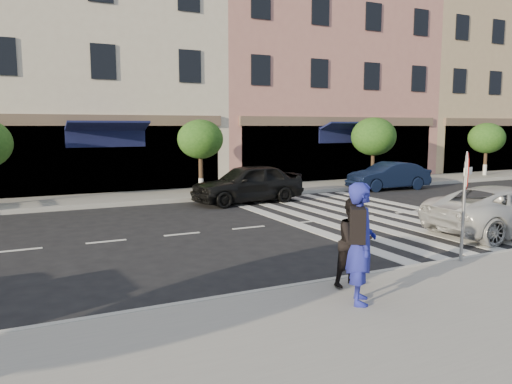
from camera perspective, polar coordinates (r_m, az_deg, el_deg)
name	(u,v)px	position (r m, az deg, el deg)	size (l,w,h in m)	color
ground	(243,273)	(10.11, -1.45, -9.23)	(120.00, 120.00, 0.00)	black
sidewalk_near	(361,342)	(7.05, 11.89, -16.39)	(60.00, 4.50, 0.15)	gray
sidewalk_far	(128,198)	(20.40, -14.43, -0.69)	(60.00, 3.00, 0.15)	gray
building_centre	(88,72)	(26.17, -18.67, 12.84)	(11.00, 9.00, 11.00)	beige
building_east_mid	(300,64)	(30.32, 5.11, 14.32)	(13.00, 9.00, 13.00)	tan
building_east_far	(454,81)	(38.21, 21.71, 11.67)	(12.00, 9.00, 12.00)	tan
street_tree_c	(200,140)	(20.83, -6.37, 5.97)	(1.90, 1.90, 3.04)	#473323
street_tree_ea	(374,137)	(25.32, 13.29, 6.17)	(2.20, 2.20, 3.19)	#473323
street_tree_eb	(487,138)	(31.01, 24.86, 5.59)	(2.00, 2.00, 2.94)	#473323
stop_sign	(466,181)	(10.93, 22.86, 1.16)	(0.75, 0.33, 2.27)	gray
photographer	(361,243)	(7.97, 11.93, -5.76)	(0.70, 0.46, 1.91)	navy
walker	(355,242)	(8.80, 11.23, -5.68)	(0.75, 0.59, 1.55)	black
car_near_right	(508,210)	(15.17, 26.88, -1.85)	(2.17, 4.70, 1.31)	silver
car_far_mid	(248,183)	(19.03, -0.98, 1.00)	(1.76, 4.37, 1.49)	black
car_far_right	(389,176)	(23.76, 14.91, 1.80)	(1.35, 3.86, 1.27)	black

